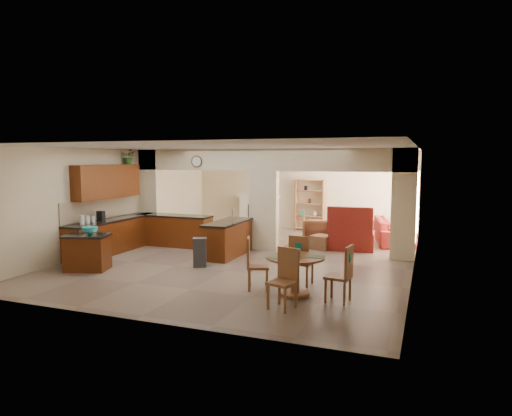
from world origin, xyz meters
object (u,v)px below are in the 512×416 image
at_px(dining_table, 295,269).
at_px(sofa, 393,231).
at_px(kitchen_island, 87,252).
at_px(armchair, 316,231).

bearing_deg(dining_table, sofa, 78.25).
height_order(kitchen_island, sofa, kitchen_island).
height_order(dining_table, sofa, dining_table).
bearing_deg(kitchen_island, sofa, 26.49).
relative_size(sofa, armchair, 2.99).
distance_m(kitchen_island, dining_table, 4.96).
bearing_deg(dining_table, armchair, 99.18).
xyz_separation_m(kitchen_island, sofa, (6.26, 6.06, -0.05)).
bearing_deg(kitchen_island, dining_table, -19.72).
bearing_deg(armchair, dining_table, 85.66).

